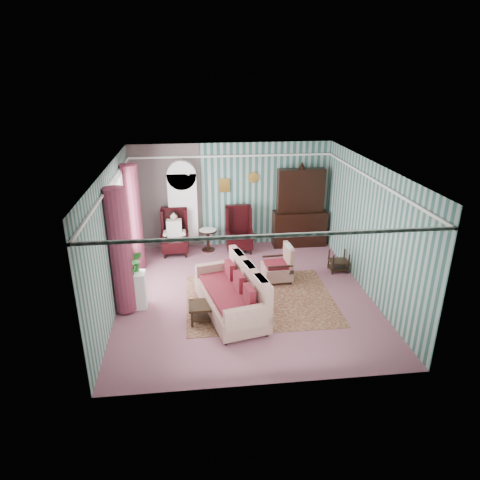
{
  "coord_description": "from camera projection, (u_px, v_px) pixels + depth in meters",
  "views": [
    {
      "loc": [
        -1.06,
        -8.43,
        4.71
      ],
      "look_at": [
        -0.04,
        0.6,
        1.07
      ],
      "focal_mm": 32.0,
      "sensor_mm": 36.0,
      "label": 1
    }
  ],
  "objects": [
    {
      "name": "room_shell",
      "position": [
        215.0,
        207.0,
        8.99
      ],
      "size": [
        5.53,
        6.02,
        2.91
      ],
      "color": "#345E56",
      "rests_on": "ground"
    },
    {
      "name": "dresser_hutch",
      "position": [
        300.0,
        205.0,
        11.91
      ],
      "size": [
        1.5,
        0.56,
        2.36
      ],
      "primitive_type": "cube",
      "color": "black",
      "rests_on": "floor"
    },
    {
      "name": "bookcase",
      "position": [
        183.0,
        210.0,
        11.7
      ],
      "size": [
        0.8,
        0.28,
        2.24
      ],
      "primitive_type": "cube",
      "color": "white",
      "rests_on": "floor"
    },
    {
      "name": "wingback_right",
      "position": [
        239.0,
        230.0,
        11.68
      ],
      "size": [
        0.76,
        0.8,
        1.25
      ],
      "primitive_type": "cube",
      "color": "black",
      "rests_on": "floor"
    },
    {
      "name": "potted_plant_c",
      "position": [
        125.0,
        263.0,
        8.76
      ],
      "size": [
        0.24,
        0.24,
        0.42
      ],
      "primitive_type": "imported",
      "rotation": [
        0.0,
        0.0,
        -0.05
      ],
      "color": "#194A17",
      "rests_on": "plant_stand"
    },
    {
      "name": "sofa",
      "position": [
        230.0,
        293.0,
        8.64
      ],
      "size": [
        1.47,
        2.35,
        1.01
      ],
      "primitive_type": "cube",
      "rotation": [
        0.0,
        0.0,
        1.8
      ],
      "color": "beige",
      "rests_on": "floor"
    },
    {
      "name": "floor",
      "position": [
        245.0,
        294.0,
        9.64
      ],
      "size": [
        6.0,
        6.0,
        0.0
      ],
      "primitive_type": "plane",
      "color": "#8E5264",
      "rests_on": "ground"
    },
    {
      "name": "seated_woman",
      "position": [
        175.0,
        234.0,
        11.51
      ],
      "size": [
        0.44,
        0.4,
        1.18
      ],
      "primitive_type": null,
      "color": "white",
      "rests_on": "floor"
    },
    {
      "name": "floral_armchair",
      "position": [
        277.0,
        262.0,
        10.1
      ],
      "size": [
        0.84,
        0.76,
        0.93
      ],
      "primitive_type": "cube",
      "rotation": [
        0.0,
        0.0,
        1.62
      ],
      "color": "beige",
      "rests_on": "floor"
    },
    {
      "name": "potted_plant_b",
      "position": [
        136.0,
        261.0,
        8.82
      ],
      "size": [
        0.25,
        0.21,
        0.45
      ],
      "primitive_type": "imported",
      "rotation": [
        0.0,
        0.0,
        -0.03
      ],
      "color": "#285219",
      "rests_on": "plant_stand"
    },
    {
      "name": "coffee_table",
      "position": [
        213.0,
        312.0,
        8.55
      ],
      "size": [
        0.97,
        0.51,
        0.39
      ],
      "primitive_type": "cube",
      "rotation": [
        0.0,
        0.0,
        0.01
      ],
      "color": "black",
      "rests_on": "floor"
    },
    {
      "name": "nest_table",
      "position": [
        339.0,
        261.0,
        10.63
      ],
      "size": [
        0.45,
        0.38,
        0.54
      ],
      "primitive_type": "cube",
      "color": "black",
      "rests_on": "floor"
    },
    {
      "name": "round_side_table",
      "position": [
        208.0,
        240.0,
        11.85
      ],
      "size": [
        0.5,
        0.5,
        0.6
      ],
      "primitive_type": "cylinder",
      "color": "black",
      "rests_on": "floor"
    },
    {
      "name": "rug",
      "position": [
        260.0,
        299.0,
        9.39
      ],
      "size": [
        3.2,
        2.6,
        0.01
      ],
      "primitive_type": "cube",
      "color": "#4E1C1A",
      "rests_on": "floor"
    },
    {
      "name": "plant_stand",
      "position": [
        133.0,
        290.0,
        8.96
      ],
      "size": [
        0.55,
        0.35,
        0.8
      ],
      "primitive_type": "cube",
      "color": "white",
      "rests_on": "floor"
    },
    {
      "name": "wingback_left",
      "position": [
        175.0,
        232.0,
        11.5
      ],
      "size": [
        0.76,
        0.8,
        1.25
      ],
      "primitive_type": "cube",
      "color": "black",
      "rests_on": "floor"
    },
    {
      "name": "potted_plant_a",
      "position": [
        130.0,
        266.0,
        8.63
      ],
      "size": [
        0.41,
        0.36,
        0.43
      ],
      "primitive_type": "imported",
      "rotation": [
        0.0,
        0.0,
        0.08
      ],
      "color": "#1D5A1C",
      "rests_on": "plant_stand"
    }
  ]
}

